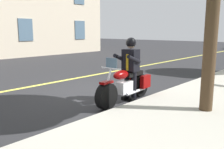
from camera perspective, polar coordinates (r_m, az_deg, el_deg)
name	(u,v)px	position (r m, az deg, el deg)	size (l,w,h in m)	color
ground_plane	(92,91)	(7.81, -4.68, -3.85)	(80.00, 80.00, 0.00)	#28282B
lane_center_stripe	(56,82)	(9.34, -13.10, -1.71)	(60.00, 0.16, 0.01)	#E5DB4C
motorcycle_main	(126,85)	(6.51, 3.41, -2.61)	(2.22, 0.69, 1.26)	black
rider_main	(130,63)	(6.57, 4.38, 2.66)	(0.65, 0.58, 1.74)	black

